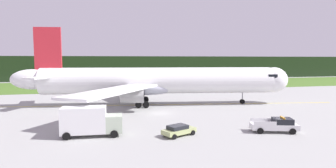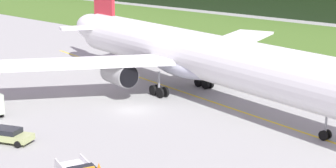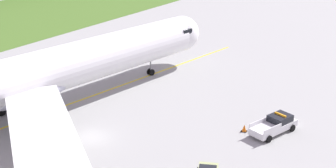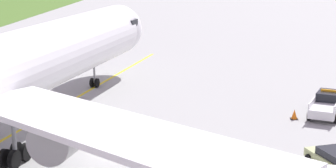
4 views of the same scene
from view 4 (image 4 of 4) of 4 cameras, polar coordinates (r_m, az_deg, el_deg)
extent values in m
plane|color=#969794|center=(37.77, -5.74, -7.27)|extent=(320.00, 320.00, 0.00)
ellipsoid|color=white|center=(61.57, -5.07, 5.46)|extent=(6.42, 5.99, 5.17)
cube|color=black|center=(60.31, -5.51, 6.15)|extent=(2.54, 5.13, 0.70)
cube|color=white|center=(29.34, -5.61, -4.64)|extent=(16.31, 20.33, 0.35)
cylinder|color=#A0A0A0|center=(33.38, -10.38, -4.89)|extent=(4.34, 3.17, 2.58)
cylinder|color=black|center=(35.12, -8.92, -3.91)|extent=(0.49, 2.36, 2.37)
cylinder|color=gray|center=(56.23, -7.36, 1.26)|extent=(0.20, 0.20, 2.28)
cylinder|color=black|center=(56.58, -7.57, 0.14)|extent=(0.92, 0.36, 0.90)
cylinder|color=black|center=(56.38, -7.08, 0.11)|extent=(0.92, 0.36, 0.90)
cylinder|color=gray|center=(37.09, -15.09, -5.21)|extent=(0.28, 0.28, 2.28)
cylinder|color=black|center=(38.19, -14.90, -6.47)|extent=(1.23, 0.48, 1.20)
cylinder|color=black|center=(37.85, -13.98, -6.60)|extent=(1.23, 0.48, 1.20)
cylinder|color=black|center=(37.08, -16.00, -7.15)|extent=(1.23, 0.48, 1.20)
cylinder|color=black|center=(36.73, -15.07, -7.29)|extent=(1.23, 0.48, 1.20)
cube|color=silver|center=(48.23, 15.54, -2.21)|extent=(6.01, 3.63, 0.70)
cube|color=black|center=(49.03, 15.78, -1.13)|extent=(2.72, 2.45, 0.70)
cube|color=silver|center=(46.93, 14.16, -1.83)|extent=(2.63, 0.92, 0.45)
cube|color=orange|center=(48.93, 15.82, -0.64)|extent=(0.62, 1.40, 0.16)
cylinder|color=black|center=(50.31, 14.72, -1.94)|extent=(0.80, 0.46, 0.76)
cylinder|color=black|center=(46.65, 13.88, -3.08)|extent=(0.80, 0.46, 0.76)
cylinder|color=black|center=(46.34, 16.37, -3.34)|extent=(0.80, 0.46, 0.76)
cube|color=tan|center=(36.79, 16.21, -7.37)|extent=(4.48, 3.30, 0.55)
cube|color=black|center=(36.46, 16.44, -6.74)|extent=(2.74, 2.35, 0.45)
cylinder|color=black|center=(37.56, 13.82, -7.23)|extent=(0.62, 0.41, 0.60)
cylinder|color=black|center=(38.48, 16.09, -6.87)|extent=(0.62, 0.41, 0.60)
cube|color=black|center=(46.81, 12.46, -3.41)|extent=(0.63, 0.63, 0.03)
cone|color=orange|center=(46.70, 12.48, -2.95)|extent=(0.48, 0.48, 0.75)
camera|label=1|loc=(44.98, 62.53, 0.83)|focal=29.53mm
camera|label=2|loc=(79.73, 28.32, 14.02)|focal=57.33mm
camera|label=3|loc=(23.53, 88.32, 22.42)|focal=47.24mm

